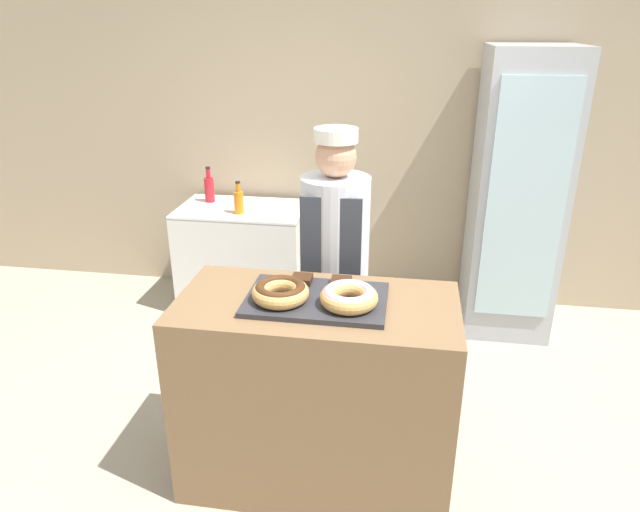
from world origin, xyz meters
TOP-DOWN VIEW (x-y plane):
  - ground_plane at (0.00, 0.00)m, footprint 14.00×14.00m
  - wall_back at (0.00, 2.13)m, footprint 8.00×0.06m
  - display_counter at (0.00, 0.00)m, footprint 1.26×0.63m
  - serving_tray at (0.00, 0.00)m, footprint 0.62×0.40m
  - donut_chocolate_glaze at (-0.15, -0.05)m, footprint 0.25×0.25m
  - donut_light_glaze at (0.15, -0.05)m, footprint 0.25×0.25m
  - brownie_back_left at (-0.09, 0.14)m, footprint 0.09×0.09m
  - brownie_back_right at (0.09, 0.14)m, footprint 0.09×0.09m
  - baker_person at (0.00, 0.60)m, footprint 0.37×0.37m
  - beverage_fridge at (1.12, 1.74)m, footprint 0.59×0.66m
  - chest_freezer at (-0.86, 1.75)m, footprint 0.96×0.59m
  - bottle_orange at (-0.84, 1.62)m, footprint 0.07×0.07m
  - bottle_red at (-1.15, 1.86)m, footprint 0.07×0.07m

SIDE VIEW (x-z plane):
  - ground_plane at x=0.00m, z-range 0.00..0.00m
  - chest_freezer at x=-0.86m, z-range 0.00..0.81m
  - display_counter at x=0.00m, z-range 0.00..0.96m
  - baker_person at x=0.00m, z-range 0.04..1.66m
  - bottle_orange at x=-0.84m, z-range 0.77..1.02m
  - bottle_red at x=-1.15m, z-range 0.77..1.05m
  - serving_tray at x=0.00m, z-range 0.96..0.99m
  - beverage_fridge at x=1.12m, z-range 0.00..1.97m
  - brownie_back_left at x=-0.09m, z-range 0.99..1.02m
  - brownie_back_right at x=0.09m, z-range 0.99..1.02m
  - donut_chocolate_glaze at x=-0.15m, z-range 0.99..1.07m
  - donut_light_glaze at x=0.15m, z-range 0.99..1.07m
  - wall_back at x=0.00m, z-range 0.00..2.70m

